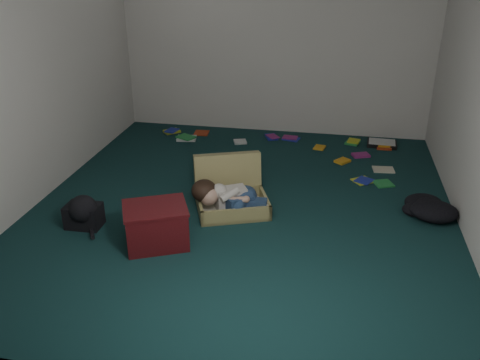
% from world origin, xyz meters
% --- Properties ---
extents(floor, '(4.50, 4.50, 0.00)m').
position_xyz_m(floor, '(0.00, 0.00, 0.00)').
color(floor, '#102F2F').
rests_on(floor, ground).
extents(wall_back, '(4.50, 0.00, 4.50)m').
position_xyz_m(wall_back, '(0.00, 2.25, 1.30)').
color(wall_back, white).
rests_on(wall_back, ground).
extents(wall_front, '(4.50, 0.00, 4.50)m').
position_xyz_m(wall_front, '(0.00, -2.25, 1.30)').
color(wall_front, white).
rests_on(wall_front, ground).
extents(wall_left, '(0.00, 4.50, 4.50)m').
position_xyz_m(wall_left, '(-2.00, 0.00, 1.30)').
color(wall_left, white).
rests_on(wall_left, ground).
extents(suitcase, '(0.84, 0.83, 0.48)m').
position_xyz_m(suitcase, '(-0.12, -0.01, 0.14)').
color(suitcase, tan).
rests_on(suitcase, floor).
extents(person, '(0.73, 0.37, 0.30)m').
position_xyz_m(person, '(-0.10, -0.18, 0.19)').
color(person, beige).
rests_on(person, suitcase).
extents(maroon_bin, '(0.64, 0.59, 0.36)m').
position_xyz_m(maroon_bin, '(-0.59, -0.81, 0.18)').
color(maroon_bin, '#490E12').
rests_on(maroon_bin, floor).
extents(backpack, '(0.39, 0.31, 0.23)m').
position_xyz_m(backpack, '(-1.33, -0.65, 0.12)').
color(backpack, black).
rests_on(backpack, floor).
extents(clothing_pile, '(0.50, 0.42, 0.15)m').
position_xyz_m(clothing_pile, '(1.70, 0.17, 0.08)').
color(clothing_pile, black).
rests_on(clothing_pile, floor).
extents(paper_tray, '(0.38, 0.29, 0.05)m').
position_xyz_m(paper_tray, '(1.43, 1.95, 0.02)').
color(paper_tray, black).
rests_on(paper_tray, floor).
extents(book_scatter, '(3.01, 1.42, 0.02)m').
position_xyz_m(book_scatter, '(0.42, 1.59, 0.01)').
color(book_scatter, gold).
rests_on(book_scatter, floor).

